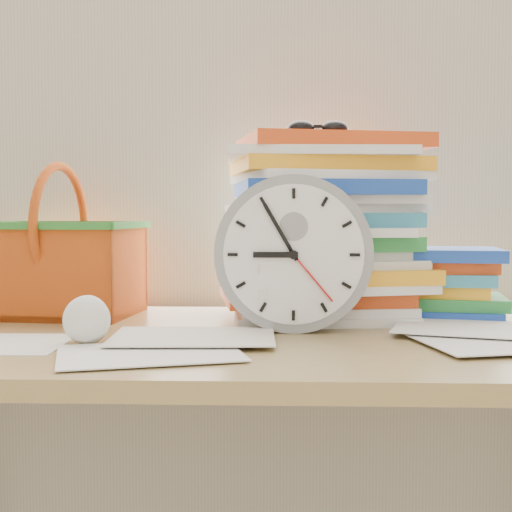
{
  "coord_description": "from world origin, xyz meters",
  "views": [
    {
      "loc": [
        0.06,
        0.39,
        0.96
      ],
      "look_at": [
        0.02,
        1.6,
        0.88
      ],
      "focal_mm": 50.0,
      "sensor_mm": 36.0,
      "label": 1
    }
  ],
  "objects_px": {
    "clock": "(293,254)",
    "book_stack": "(438,283)",
    "desk": "(247,376)",
    "paper_stack": "(321,228)",
    "basket": "(61,241)"
  },
  "relations": [
    {
      "from": "clock",
      "to": "book_stack",
      "type": "height_order",
      "value": "clock"
    },
    {
      "from": "clock",
      "to": "book_stack",
      "type": "relative_size",
      "value": 1.0
    },
    {
      "from": "desk",
      "to": "book_stack",
      "type": "xyz_separation_m",
      "value": [
        0.37,
        0.19,
        0.14
      ]
    },
    {
      "from": "paper_stack",
      "to": "desk",
      "type": "bearing_deg",
      "value": -126.46
    },
    {
      "from": "book_stack",
      "to": "basket",
      "type": "distance_m",
      "value": 0.76
    },
    {
      "from": "paper_stack",
      "to": "book_stack",
      "type": "xyz_separation_m",
      "value": [
        0.23,
        0.0,
        -0.11
      ]
    },
    {
      "from": "desk",
      "to": "clock",
      "type": "height_order",
      "value": "clock"
    },
    {
      "from": "clock",
      "to": "basket",
      "type": "distance_m",
      "value": 0.5
    },
    {
      "from": "desk",
      "to": "book_stack",
      "type": "relative_size",
      "value": 5.14
    },
    {
      "from": "basket",
      "to": "paper_stack",
      "type": "bearing_deg",
      "value": 3.4
    },
    {
      "from": "book_stack",
      "to": "basket",
      "type": "bearing_deg",
      "value": 178.3
    },
    {
      "from": "clock",
      "to": "basket",
      "type": "relative_size",
      "value": 0.9
    },
    {
      "from": "paper_stack",
      "to": "basket",
      "type": "xyz_separation_m",
      "value": [
        -0.52,
        0.03,
        -0.03
      ]
    },
    {
      "from": "desk",
      "to": "paper_stack",
      "type": "xyz_separation_m",
      "value": [
        0.14,
        0.18,
        0.25
      ]
    },
    {
      "from": "paper_stack",
      "to": "clock",
      "type": "xyz_separation_m",
      "value": [
        -0.06,
        -0.16,
        -0.04
      ]
    }
  ]
}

